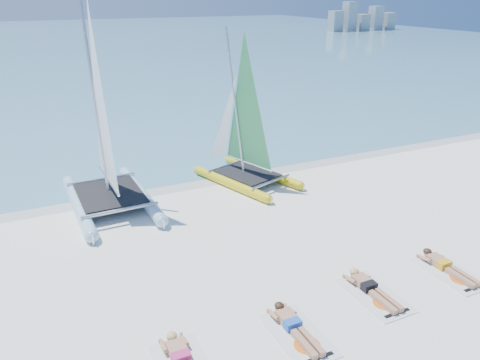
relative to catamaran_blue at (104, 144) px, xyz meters
The scene contains 13 objects.
ground 5.85m from the catamaran_blue, 61.87° to the right, with size 140.00×140.00×0.00m, color white.
sea 58.29m from the catamaran_blue, 87.47° to the left, with size 140.00×115.00×0.01m, color #71B7BD.
wet_sand_strip 3.41m from the catamaran_blue, 15.09° to the left, with size 140.00×1.40×0.01m, color silver.
distant_skyline 80.24m from the catamaran_blue, 45.46° to the left, with size 14.00×2.00×5.00m.
catamaran_blue is the anchor object (origin of this frame).
catamaran_yellow 4.99m from the catamaran_blue, ahead, with size 3.25×4.67×5.80m.
sunbather_a 8.35m from the catamaran_blue, 91.09° to the right, with size 0.37×1.73×0.26m.
towel_b 8.94m from the catamaran_blue, 74.45° to the right, with size 1.00×1.85×0.02m, color white.
sunbather_b 8.74m from the catamaran_blue, 74.10° to the right, with size 0.37×1.73×0.26m.
towel_c 9.50m from the catamaran_blue, 59.31° to the right, with size 1.00×1.85×0.02m, color white.
sunbather_c 9.31m from the catamaran_blue, 58.69° to the right, with size 0.37×1.73×0.26m.
towel_d 10.94m from the catamaran_blue, 48.31° to the right, with size 1.00×1.85×0.02m, color white.
sunbather_d 10.78m from the catamaran_blue, 47.62° to the right, with size 0.37×1.73×0.26m.
Camera 1 is at (-4.72, -10.21, 6.76)m, focal length 35.00 mm.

